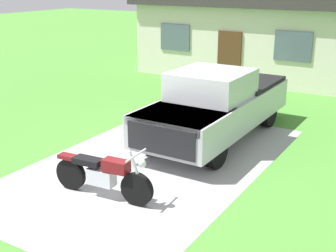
% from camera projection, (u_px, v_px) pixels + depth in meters
% --- Properties ---
extents(ground_plane, '(80.00, 80.00, 0.00)m').
position_uv_depth(ground_plane, '(154.00, 163.00, 10.51)').
color(ground_plane, '#4B8D34').
extents(driveway_pad, '(4.71, 8.09, 0.01)m').
position_uv_depth(driveway_pad, '(154.00, 163.00, 10.51)').
color(driveway_pad, '#A1A1A1').
rests_on(driveway_pad, ground).
extents(motorcycle, '(2.21, 0.70, 1.09)m').
position_uv_depth(motorcycle, '(103.00, 175.00, 8.75)').
color(motorcycle, black).
rests_on(motorcycle, ground).
extents(pickup_truck, '(2.01, 5.63, 1.90)m').
position_uv_depth(pickup_truck, '(218.00, 103.00, 11.89)').
color(pickup_truck, black).
rests_on(pickup_truck, ground).
extents(neighbor_house, '(9.60, 5.60, 3.50)m').
position_uv_depth(neighbor_house, '(253.00, 33.00, 19.82)').
color(neighbor_house, beige).
rests_on(neighbor_house, ground).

